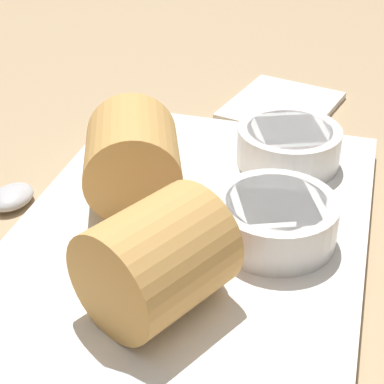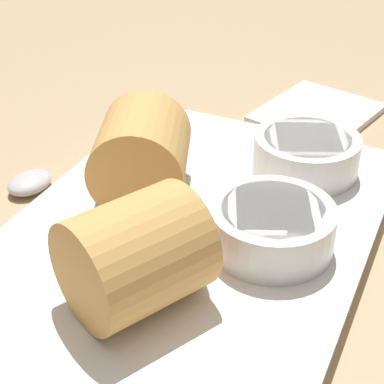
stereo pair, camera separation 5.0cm
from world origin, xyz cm
name	(u,v)px [view 2 (the right image)]	position (x,y,z in cm)	size (l,w,h in cm)	color
table_surface	(210,290)	(0.00, 0.00, 1.00)	(180.00, 140.00, 2.00)	tan
serving_plate	(192,234)	(-2.51, -2.32, 2.76)	(29.38, 21.29, 1.50)	white
roll_front_left	(142,150)	(-4.90, -7.00, 6.52)	(8.37, 8.01, 6.05)	#DBA356
roll_front_right	(143,252)	(4.51, -1.87, 6.52)	(8.66, 8.42, 6.05)	#DBA356
dipping_bowl_near	(272,226)	(-2.47, 2.83, 4.99)	(7.35, 7.35, 2.74)	white
dipping_bowl_far	(306,152)	(-11.73, 2.20, 4.99)	(7.35, 7.35, 2.74)	white
spoon	(12,194)	(-1.73, -15.80, 2.53)	(16.03, 4.17, 1.20)	silver
napkin	(313,113)	(-23.59, -0.33, 2.30)	(11.80, 10.69, 0.60)	silver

